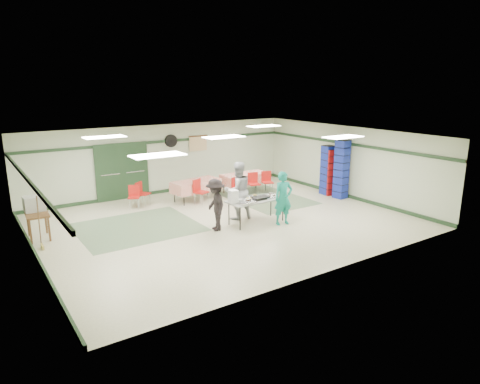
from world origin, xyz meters
TOP-DOWN VIEW (x-y plane):
  - floor at (0.00, 0.00)m, footprint 11.00×11.00m
  - ceiling at (0.00, 0.00)m, footprint 11.00×11.00m
  - wall_back at (0.00, 4.50)m, footprint 11.00×0.00m
  - wall_front at (0.00, -4.50)m, footprint 11.00×0.00m
  - wall_left at (-5.50, 0.00)m, footprint 0.00×9.00m
  - wall_right at (5.50, 0.00)m, footprint 0.00×9.00m
  - trim_back at (0.00, 4.47)m, footprint 11.00×0.06m
  - baseboard_back at (0.00, 4.47)m, footprint 11.00×0.06m
  - trim_left at (-5.47, 0.00)m, footprint 0.06×9.00m
  - baseboard_left at (-5.47, 0.00)m, footprint 0.06×9.00m
  - trim_right at (5.47, 0.00)m, footprint 0.06×9.00m
  - baseboard_right at (5.47, 0.00)m, footprint 0.06×9.00m
  - green_patch_a at (-2.50, 1.00)m, footprint 3.50×3.00m
  - green_patch_b at (2.80, 1.50)m, footprint 2.50×3.50m
  - double_door_left at (-2.20, 4.44)m, footprint 0.90×0.06m
  - double_door_right at (-1.25, 4.44)m, footprint 0.90×0.06m
  - door_frame at (-1.73, 4.42)m, footprint 2.00×0.03m
  - wall_fan at (0.30, 4.44)m, footprint 0.50×0.10m
  - scroll_banner at (1.50, 4.44)m, footprint 0.80×0.02m
  - serving_table at (0.76, -0.66)m, footprint 1.90×0.78m
  - sheet_tray_right at (1.32, -0.65)m, footprint 0.60×0.46m
  - sheet_tray_mid at (0.72, -0.49)m, footprint 0.64×0.48m
  - sheet_tray_left at (0.26, -0.80)m, footprint 0.57×0.43m
  - baking_pan at (0.89, -0.70)m, footprint 0.53×0.33m
  - foam_box_stack at (-0.06, -0.59)m, footprint 0.25×0.23m
  - volunteer_teal at (1.37, -1.22)m, footprint 0.67×0.50m
  - volunteer_grey at (0.51, 0.01)m, footprint 0.97×0.79m
  - volunteer_dark at (-0.64, -0.53)m, footprint 0.79×1.11m
  - dining_table_a at (2.65, 2.73)m, footprint 1.93×0.88m
  - dining_table_b at (0.45, 2.73)m, footprint 1.93×1.06m
  - chair_a at (2.68, 2.16)m, footprint 0.50×0.50m
  - chair_b at (1.90, 2.15)m, footprint 0.44×0.44m
  - chair_c at (3.32, 2.16)m, footprint 0.51×0.51m
  - chair_d at (0.27, 2.16)m, footprint 0.56×0.56m
  - chair_loose_a at (-1.50, 3.19)m, footprint 0.55×0.55m
  - chair_loose_b at (-1.84, 3.00)m, footprint 0.51×0.51m
  - crate_stack_blue_a at (5.15, 0.66)m, footprint 0.45×0.45m
  - crate_stack_red at (5.15, 0.55)m, footprint 0.46×0.46m
  - crate_stack_blue_b at (5.15, -0.04)m, footprint 0.47×0.47m
  - printer_table at (-5.15, 1.61)m, footprint 0.64×0.94m
  - office_printer at (-5.15, 1.91)m, footprint 0.55×0.48m
  - broom at (-5.23, 0.78)m, footprint 0.05×0.23m

SIDE VIEW (x-z plane):
  - floor at x=0.00m, z-range 0.00..0.00m
  - green_patch_a at x=-2.50m, z-range 0.00..0.01m
  - green_patch_b at x=2.80m, z-range 0.00..0.01m
  - baseboard_back at x=0.00m, z-range 0.00..0.12m
  - baseboard_left at x=-5.47m, z-range 0.00..0.12m
  - baseboard_right at x=5.47m, z-range 0.00..0.12m
  - chair_b at x=1.90m, z-range 0.09..0.89m
  - chair_loose_b at x=-1.84m, z-range 0.09..0.91m
  - chair_loose_a at x=-1.50m, z-range 0.10..0.95m
  - chair_c at x=3.32m, z-range 0.10..0.96m
  - chair_a at x=2.68m, z-range 0.10..0.99m
  - chair_d at x=0.27m, z-range 0.10..1.02m
  - dining_table_b at x=0.45m, z-range 0.19..0.95m
  - dining_table_a at x=2.65m, z-range 0.19..0.95m
  - printer_table at x=-5.15m, z-range 0.27..1.02m
  - serving_table at x=0.76m, z-range 0.34..1.10m
  - broom at x=-5.23m, z-range 0.03..1.46m
  - sheet_tray_right at x=1.32m, z-range 0.76..0.78m
  - sheet_tray_mid at x=0.72m, z-range 0.76..0.78m
  - sheet_tray_left at x=0.26m, z-range 0.76..0.78m
  - volunteer_dark at x=-0.64m, z-range 0.00..1.56m
  - baking_pan at x=0.89m, z-range 0.76..0.84m
  - volunteer_teal at x=1.37m, z-range 0.00..1.66m
  - crate_stack_red at x=5.15m, z-range 0.00..1.80m
  - volunteer_grey at x=0.51m, z-range 0.00..1.87m
  - foam_box_stack at x=-0.06m, z-range 0.76..1.15m
  - office_printer at x=-5.15m, z-range 0.75..1.17m
  - crate_stack_blue_a at x=5.15m, z-range 0.00..1.93m
  - double_door_left at x=-2.20m, z-range 0.00..2.10m
  - double_door_right at x=-1.25m, z-range 0.00..2.10m
  - door_frame at x=-1.73m, z-range -0.02..2.12m
  - crate_stack_blue_b at x=5.15m, z-range 0.00..2.22m
  - wall_back at x=0.00m, z-range -4.15..6.85m
  - wall_front at x=0.00m, z-range -4.15..6.85m
  - wall_left at x=-5.50m, z-range -3.15..5.85m
  - wall_right at x=5.50m, z-range -3.15..5.85m
  - scroll_banner at x=1.50m, z-range 1.55..2.15m
  - trim_back at x=0.00m, z-range 2.00..2.10m
  - trim_left at x=-5.47m, z-range 2.00..2.10m
  - trim_right at x=5.47m, z-range 2.00..2.10m
  - wall_fan at x=0.30m, z-range 1.80..2.30m
  - ceiling at x=0.00m, z-range 2.70..2.70m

